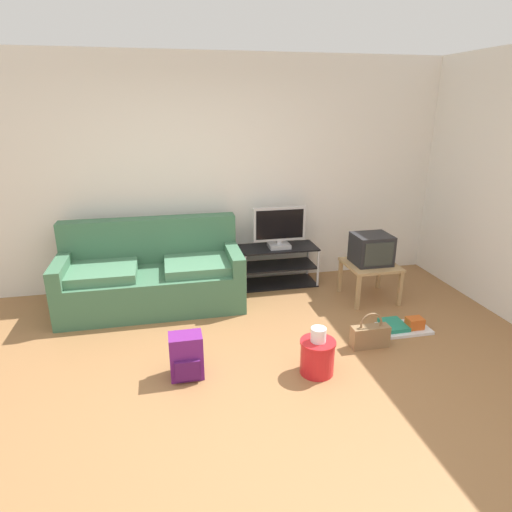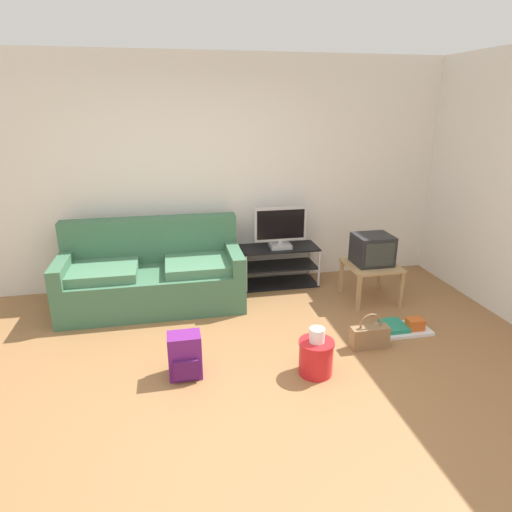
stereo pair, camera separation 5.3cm
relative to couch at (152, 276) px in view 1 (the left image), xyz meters
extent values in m
cube|color=olive|center=(0.61, -1.87, -0.35)|extent=(9.00, 9.80, 0.02)
cube|color=silver|center=(0.61, 0.58, 1.01)|extent=(9.00, 0.10, 2.70)
cube|color=#3D6B4C|center=(0.00, -0.06, -0.13)|extent=(1.95, 0.86, 0.42)
cube|color=#3D6B4C|center=(0.00, 0.27, 0.34)|extent=(1.95, 0.20, 0.51)
cube|color=#3D6B4C|center=(-0.91, -0.06, 0.19)|extent=(0.14, 0.86, 0.20)
cube|color=#3D6B4C|center=(0.91, -0.06, 0.19)|extent=(0.14, 0.86, 0.20)
cube|color=#477857|center=(-0.54, -0.12, 0.13)|extent=(0.78, 0.60, 0.10)
cube|color=#477857|center=(0.54, -0.12, 0.13)|extent=(0.78, 0.60, 0.10)
cube|color=black|center=(1.53, 0.27, 0.14)|extent=(0.94, 0.43, 0.02)
cube|color=black|center=(1.53, 0.27, -0.09)|extent=(0.90, 0.41, 0.02)
cube|color=black|center=(1.53, 0.27, -0.33)|extent=(0.94, 0.43, 0.02)
cylinder|color=#B7B7BC|center=(1.07, 0.08, -0.09)|extent=(0.03, 0.03, 0.49)
cylinder|color=#B7B7BC|center=(1.98, 0.08, -0.09)|extent=(0.03, 0.03, 0.49)
cylinder|color=#B7B7BC|center=(1.07, 0.47, -0.09)|extent=(0.03, 0.03, 0.49)
cylinder|color=#B7B7BC|center=(1.98, 0.47, -0.09)|extent=(0.03, 0.03, 0.49)
cube|color=#B2B2B7|center=(1.53, 0.25, 0.18)|extent=(0.26, 0.22, 0.05)
cube|color=#B2B2B7|center=(1.53, 0.25, 0.22)|extent=(0.05, 0.04, 0.04)
cube|color=#B2B2B7|center=(1.53, 0.25, 0.45)|extent=(0.64, 0.04, 0.41)
cube|color=black|center=(1.53, 0.23, 0.45)|extent=(0.58, 0.01, 0.35)
cube|color=tan|center=(2.44, -0.37, 0.08)|extent=(0.56, 0.56, 0.03)
cube|color=tan|center=(2.19, -0.62, -0.14)|extent=(0.04, 0.04, 0.40)
cube|color=tan|center=(2.69, -0.62, -0.14)|extent=(0.04, 0.04, 0.40)
cube|color=tan|center=(2.19, -0.12, -0.14)|extent=(0.04, 0.04, 0.40)
cube|color=tan|center=(2.69, -0.12, -0.14)|extent=(0.04, 0.04, 0.40)
cube|color=#232326|center=(2.44, -0.35, 0.26)|extent=(0.41, 0.36, 0.34)
cube|color=#333833|center=(2.44, -0.54, 0.26)|extent=(0.33, 0.01, 0.26)
cube|color=#661E70|center=(0.28, -1.48, -0.15)|extent=(0.27, 0.19, 0.38)
cube|color=#4C1654|center=(0.28, -1.59, -0.21)|extent=(0.21, 0.04, 0.17)
cylinder|color=#4C1654|center=(0.20, -1.37, -0.13)|extent=(0.04, 0.04, 0.31)
cylinder|color=#4C1654|center=(0.36, -1.37, -0.13)|extent=(0.04, 0.04, 0.31)
cube|color=olive|center=(1.97, -1.37, -0.23)|extent=(0.36, 0.12, 0.21)
torus|color=olive|center=(1.97, -1.37, -0.10)|extent=(0.22, 0.02, 0.22)
cylinder|color=red|center=(1.35, -1.66, -0.19)|extent=(0.28, 0.28, 0.30)
cylinder|color=red|center=(1.35, -1.66, -0.05)|extent=(0.30, 0.30, 0.02)
cylinder|color=white|center=(1.35, -1.66, 0.01)|extent=(0.13, 0.13, 0.14)
cube|color=silver|center=(2.46, -1.15, -0.32)|extent=(0.49, 0.31, 0.03)
cube|color=#CC561E|center=(2.55, -1.19, -0.25)|extent=(0.16, 0.12, 0.11)
cube|color=#238466|center=(2.36, -1.12, -0.29)|extent=(0.22, 0.28, 0.04)
camera|label=1|loc=(0.19, -4.64, 1.81)|focal=30.57mm
camera|label=2|loc=(0.24, -4.65, 1.81)|focal=30.57mm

